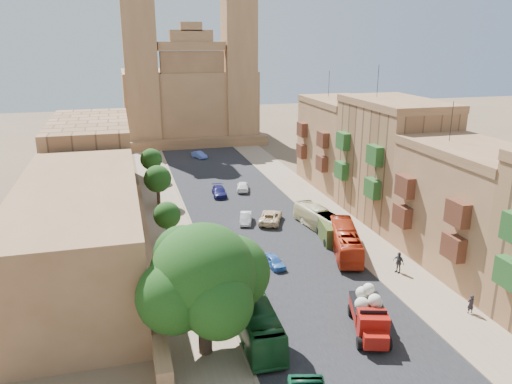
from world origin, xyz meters
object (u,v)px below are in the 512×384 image
street_tree_b (167,215)px  car_white_b (243,186)px  pedestrian_a (471,304)px  car_white_a (246,218)px  street_tree_d (151,159)px  olive_pickup (331,231)px  street_tree_a (181,257)px  bus_red_east (345,241)px  street_tree_c (158,179)px  car_dkblue (219,192)px  car_cream (271,217)px  car_blue_a (274,261)px  red_truck (369,313)px  pedestrian_c (398,262)px  ficus_tree (204,280)px  bus_green_north (253,315)px  bus_cream_east (320,219)px  church (189,93)px

street_tree_b → car_white_b: street_tree_b is taller
pedestrian_a → car_white_a: bearing=-62.4°
street_tree_d → car_white_a: 22.87m
olive_pickup → pedestrian_a: (4.50, -16.41, -0.20)m
street_tree_a → bus_red_east: 17.23m
street_tree_c → car_dkblue: bearing=14.3°
bus_red_east → street_tree_d: bearing=-44.9°
car_cream → car_blue_a: bearing=99.2°
red_truck → pedestrian_c: size_ratio=3.08×
street_tree_b → car_dkblue: bearing=59.9°
ficus_tree → street_tree_d: size_ratio=1.87×
bus_green_north → car_cream: bus_green_north is taller
pedestrian_c → bus_cream_east: bearing=171.7°
street_tree_a → street_tree_d: bearing=90.0°
car_white_a → street_tree_c: bearing=152.7°
street_tree_a → car_dkblue: (8.15, 26.07, -2.86)m
street_tree_b → olive_pickup: (16.50, -4.00, -1.90)m
street_tree_c → street_tree_d: bearing=90.0°
ficus_tree → street_tree_b: size_ratio=2.11×
church → car_cream: size_ratio=7.40×
ficus_tree → car_blue_a: (8.25, 11.38, -4.86)m
street_tree_b → street_tree_c: street_tree_c is taller
street_tree_a → street_tree_c: bearing=90.0°
church → car_cream: bearing=-87.9°
car_blue_a → car_white_b: bearing=72.4°
street_tree_b → bus_cream_east: street_tree_b is taller
ficus_tree → red_truck: 12.34m
church → car_white_a: (-0.89, -51.42, -8.92)m
street_tree_b → car_blue_a: street_tree_b is taller
bus_red_east → car_dkblue: (-8.35, 21.61, -0.69)m
church → car_blue_a: 63.87m
olive_pickup → bus_red_east: 3.55m
church → bus_cream_east: 56.59m
street_tree_a → car_white_b: bearing=66.9°
street_tree_d → bus_cream_east: 30.01m
ficus_tree → bus_red_east: size_ratio=0.97×
bus_green_north → pedestrian_c: bearing=23.4°
church → car_white_b: size_ratio=9.24×
bus_green_north → car_dkblue: 32.93m
car_white_a → car_white_b: car_white_b is taller
bus_cream_east → car_white_b: size_ratio=2.18×
pedestrian_c → car_white_b: bearing=173.1°
car_white_b → pedestrian_c: pedestrian_c is taller
ficus_tree → bus_red_east: bearing=38.1°
ficus_tree → street_tree_d: (-0.58, 43.99, -2.13)m
street_tree_b → street_tree_c: (0.00, 12.00, 0.64)m
bus_cream_east → red_truck: bearing=68.2°
street_tree_a → bus_green_north: size_ratio=0.52×
car_dkblue → pedestrian_c: 28.99m
street_tree_d → car_white_b: (11.78, -8.40, -2.60)m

